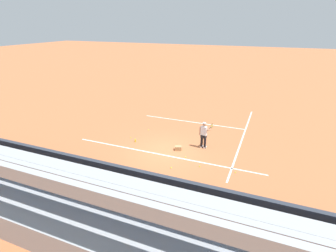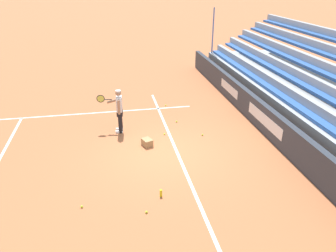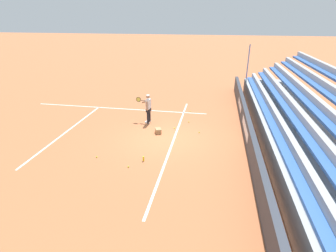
{
  "view_description": "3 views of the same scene",
  "coord_description": "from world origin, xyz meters",
  "px_view_note": "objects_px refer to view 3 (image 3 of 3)",
  "views": [
    {
      "loc": [
        5.6,
        -13.34,
        7.44
      ],
      "look_at": [
        -0.36,
        1.19,
        1.2
      ],
      "focal_mm": 28.0,
      "sensor_mm": 36.0,
      "label": 1
    },
    {
      "loc": [
        -9.83,
        1.67,
        5.7
      ],
      "look_at": [
        0.82,
        -0.34,
        0.63
      ],
      "focal_mm": 35.0,
      "sensor_mm": 36.0,
      "label": 2
    },
    {
      "loc": [
        -12.12,
        -2.39,
        5.93
      ],
      "look_at": [
        -0.23,
        -0.23,
        0.82
      ],
      "focal_mm": 28.0,
      "sensor_mm": 36.0,
      "label": 3
    }
  ],
  "objects_px": {
    "ball_box_cardboard": "(158,131)",
    "tennis_ball_near_player": "(97,157)",
    "tennis_player": "(148,108)",
    "tennis_ball_far_right": "(199,132)",
    "tennis_ball_far_left": "(190,111)",
    "tennis_ball_on_baseline": "(128,167)",
    "tennis_ball_by_box": "(189,122)",
    "tennis_ball_midcourt": "(174,128)",
    "water_bottle": "(143,159)"
  },
  "relations": [
    {
      "from": "ball_box_cardboard",
      "to": "tennis_ball_far_left",
      "type": "xyz_separation_m",
      "value": [
        3.74,
        -1.37,
        -0.1
      ]
    },
    {
      "from": "tennis_ball_near_player",
      "to": "water_bottle",
      "type": "bearing_deg",
      "value": -87.62
    },
    {
      "from": "tennis_ball_midcourt",
      "to": "tennis_ball_far_right",
      "type": "relative_size",
      "value": 1.0
    },
    {
      "from": "ball_box_cardboard",
      "to": "tennis_ball_far_left",
      "type": "height_order",
      "value": "ball_box_cardboard"
    },
    {
      "from": "tennis_player",
      "to": "ball_box_cardboard",
      "type": "distance_m",
      "value": 1.81
    },
    {
      "from": "tennis_ball_far_right",
      "to": "water_bottle",
      "type": "distance_m",
      "value": 4.1
    },
    {
      "from": "tennis_ball_far_right",
      "to": "ball_box_cardboard",
      "type": "bearing_deg",
      "value": 100.47
    },
    {
      "from": "tennis_ball_by_box",
      "to": "tennis_ball_far_left",
      "type": "xyz_separation_m",
      "value": [
        1.92,
        0.11,
        0.0
      ]
    },
    {
      "from": "tennis_ball_on_baseline",
      "to": "ball_box_cardboard",
      "type": "bearing_deg",
      "value": -7.69
    },
    {
      "from": "tennis_ball_far_left",
      "to": "water_bottle",
      "type": "bearing_deg",
      "value": 168.55
    },
    {
      "from": "tennis_ball_far_left",
      "to": "tennis_ball_on_baseline",
      "type": "bearing_deg",
      "value": 165.89
    },
    {
      "from": "tennis_ball_midcourt",
      "to": "water_bottle",
      "type": "bearing_deg",
      "value": 168.42
    },
    {
      "from": "tennis_ball_far_right",
      "to": "tennis_ball_far_left",
      "type": "relative_size",
      "value": 1.0
    },
    {
      "from": "tennis_ball_near_player",
      "to": "tennis_ball_by_box",
      "type": "bearing_deg",
      "value": -36.44
    },
    {
      "from": "tennis_ball_by_box",
      "to": "tennis_ball_near_player",
      "type": "relative_size",
      "value": 1.0
    },
    {
      "from": "tennis_player",
      "to": "tennis_ball_by_box",
      "type": "distance_m",
      "value": 2.57
    },
    {
      "from": "ball_box_cardboard",
      "to": "tennis_ball_by_box",
      "type": "distance_m",
      "value": 2.34
    },
    {
      "from": "tennis_player",
      "to": "tennis_ball_far_right",
      "type": "height_order",
      "value": "tennis_player"
    },
    {
      "from": "tennis_ball_near_player",
      "to": "tennis_ball_on_baseline",
      "type": "relative_size",
      "value": 1.0
    },
    {
      "from": "tennis_ball_near_player",
      "to": "tennis_ball_far_left",
      "type": "height_order",
      "value": "same"
    },
    {
      "from": "water_bottle",
      "to": "tennis_ball_on_baseline",
      "type": "bearing_deg",
      "value": 142.17
    },
    {
      "from": "tennis_ball_on_baseline",
      "to": "water_bottle",
      "type": "distance_m",
      "value": 0.8
    },
    {
      "from": "tennis_player",
      "to": "tennis_ball_midcourt",
      "type": "bearing_deg",
      "value": -110.34
    },
    {
      "from": "ball_box_cardboard",
      "to": "tennis_ball_far_right",
      "type": "xyz_separation_m",
      "value": [
        0.41,
        -2.2,
        -0.1
      ]
    },
    {
      "from": "ball_box_cardboard",
      "to": "tennis_ball_near_player",
      "type": "bearing_deg",
      "value": 145.28
    },
    {
      "from": "tennis_ball_by_box",
      "to": "tennis_ball_midcourt",
      "type": "xyz_separation_m",
      "value": [
        -1.06,
        0.71,
        0.0
      ]
    },
    {
      "from": "tennis_ball_on_baseline",
      "to": "water_bottle",
      "type": "xyz_separation_m",
      "value": [
        0.63,
        -0.49,
        0.08
      ]
    },
    {
      "from": "tennis_ball_on_baseline",
      "to": "tennis_ball_far_right",
      "type": "bearing_deg",
      "value": -33.47
    },
    {
      "from": "tennis_ball_by_box",
      "to": "tennis_ball_on_baseline",
      "type": "xyz_separation_m",
      "value": [
        -5.49,
        1.98,
        0.0
      ]
    },
    {
      "from": "ball_box_cardboard",
      "to": "tennis_ball_midcourt",
      "type": "distance_m",
      "value": 1.08
    },
    {
      "from": "tennis_ball_far_right",
      "to": "tennis_ball_on_baseline",
      "type": "height_order",
      "value": "same"
    },
    {
      "from": "ball_box_cardboard",
      "to": "tennis_ball_near_player",
      "type": "height_order",
      "value": "ball_box_cardboard"
    },
    {
      "from": "tennis_ball_far_right",
      "to": "tennis_ball_on_baseline",
      "type": "distance_m",
      "value": 4.9
    },
    {
      "from": "tennis_ball_by_box",
      "to": "tennis_ball_far_left",
      "type": "bearing_deg",
      "value": 3.39
    },
    {
      "from": "tennis_ball_far_left",
      "to": "water_bottle",
      "type": "distance_m",
      "value": 6.92
    },
    {
      "from": "tennis_player",
      "to": "tennis_ball_far_right",
      "type": "distance_m",
      "value": 3.36
    },
    {
      "from": "tennis_ball_midcourt",
      "to": "tennis_ball_on_baseline",
      "type": "height_order",
      "value": "same"
    },
    {
      "from": "tennis_ball_by_box",
      "to": "tennis_ball_near_player",
      "type": "height_order",
      "value": "same"
    },
    {
      "from": "water_bottle",
      "to": "tennis_ball_midcourt",
      "type": "bearing_deg",
      "value": -11.58
    },
    {
      "from": "tennis_ball_on_baseline",
      "to": "tennis_ball_far_left",
      "type": "bearing_deg",
      "value": -14.11
    },
    {
      "from": "water_bottle",
      "to": "tennis_ball_by_box",
      "type": "bearing_deg",
      "value": -17.02
    },
    {
      "from": "ball_box_cardboard",
      "to": "tennis_ball_on_baseline",
      "type": "height_order",
      "value": "ball_box_cardboard"
    },
    {
      "from": "tennis_ball_midcourt",
      "to": "tennis_ball_by_box",
      "type": "bearing_deg",
      "value": -33.71
    },
    {
      "from": "tennis_ball_midcourt",
      "to": "tennis_ball_on_baseline",
      "type": "bearing_deg",
      "value": 164.01
    },
    {
      "from": "tennis_ball_far_right",
      "to": "tennis_ball_far_left",
      "type": "xyz_separation_m",
      "value": [
        3.33,
        0.84,
        0.0
      ]
    },
    {
      "from": "tennis_player",
      "to": "tennis_ball_by_box",
      "type": "bearing_deg",
      "value": -79.45
    },
    {
      "from": "tennis_player",
      "to": "tennis_ball_far_left",
      "type": "xyz_separation_m",
      "value": [
        2.37,
        -2.27,
        -0.86
      ]
    },
    {
      "from": "tennis_ball_by_box",
      "to": "tennis_ball_midcourt",
      "type": "relative_size",
      "value": 1.0
    },
    {
      "from": "tennis_player",
      "to": "tennis_ball_midcourt",
      "type": "xyz_separation_m",
      "value": [
        -0.62,
        -1.67,
        -0.86
      ]
    },
    {
      "from": "water_bottle",
      "to": "tennis_ball_near_player",
      "type": "bearing_deg",
      "value": 92.38
    }
  ]
}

